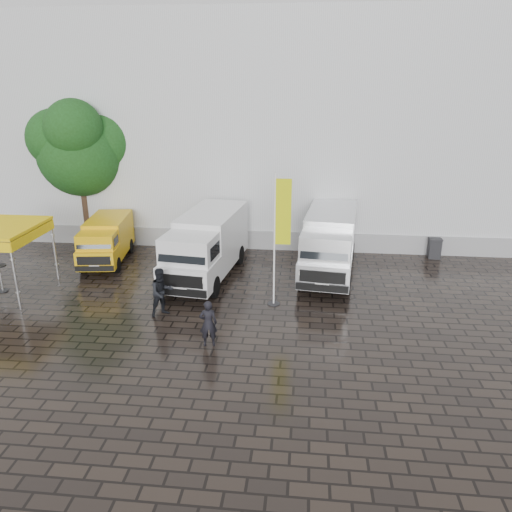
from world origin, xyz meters
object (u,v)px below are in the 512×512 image
Objects in this scene: van_silver at (329,245)px; person_front at (208,323)px; flagpole at (279,233)px; person_tent at (162,292)px; van_yellow at (106,242)px; wheelie_bin at (434,248)px; van_white at (207,247)px; cocktail_table at (1,278)px.

van_silver reaches higher than person_front.
flagpole is 5.07m from person_tent.
van_silver is (10.94, -0.44, 0.36)m from van_yellow.
van_silver is 6.21m from wheelie_bin.
van_yellow is at bearing -175.89° from van_silver.
van_silver is at bearing 17.28° from van_white.
van_yellow is at bearing 154.96° from flagpole.
person_tent is at bearing -54.41° from person_front.
van_silver is at bearing -131.48° from person_front.
cocktail_table is at bearing 129.17° from person_tent.
cocktail_table is (-8.49, -2.58, -0.85)m from van_white.
van_yellow is 3.86× the size of cocktail_table.
flagpole reaches higher than cocktail_table.
van_silver is at bearing -1.52° from person_tent.
person_tent is (-12.01, -7.90, 0.44)m from wheelie_bin.
person_front is 3.09m from person_tent.
flagpole is at bearing -137.91° from wheelie_bin.
wheelie_bin is (5.48, 2.79, -0.91)m from van_silver.
cocktail_table is (-11.95, 0.08, -2.43)m from flagpole.
van_silver is 8.44m from person_front.
van_white reaches higher than van_silver.
wheelie_bin is 14.38m from person_tent.
cocktail_table is 20.58m from wheelie_bin.
van_silver is 4.54m from flagpole.
van_white is at bearing 37.44° from person_tent.
van_yellow is 4.43× the size of wheelie_bin.
van_silver is at bearing -9.92° from van_yellow.
person_tent reaches higher than wheelie_bin.
wheelie_bin is at bearing -145.03° from person_front.
van_yellow is 16.60m from wheelie_bin.
van_silver is 6.31× the size of wheelie_bin.
van_white reaches higher than person_tent.
person_front is at bearing -83.19° from person_tent.
cocktail_table reaches higher than wheelie_bin.
person_tent is at bearing -144.96° from wheelie_bin.
van_white is 4.22m from person_tent.
cocktail_table is at bearing -156.15° from van_white.
flagpole is at bearing -132.13° from person_front.
flagpole is (-2.13, -3.68, 1.61)m from van_silver.
person_front reaches higher than wheelie_bin.
person_front is (-4.30, -7.24, -0.59)m from van_silver.
cocktail_table is 10.44m from person_front.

